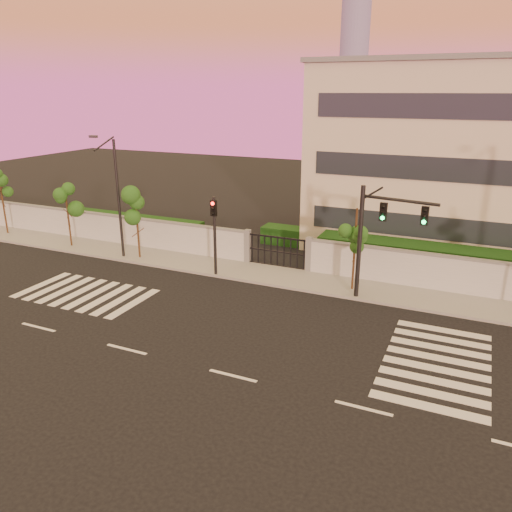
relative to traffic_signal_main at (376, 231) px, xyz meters
The scene contains 13 objects.
ground 10.54m from the traffic_signal_main, 109.37° to the right, with size 120.00×120.00×0.00m, color black.
sidewalk 5.07m from the traffic_signal_main, 159.64° to the left, with size 60.00×3.00×0.15m, color gray.
perimeter_wall 4.96m from the traffic_signal_main, 139.37° to the left, with size 60.00×0.36×2.20m.
hedge_row 6.54m from the traffic_signal_main, 111.06° to the left, with size 41.00×4.25×1.80m.
institutional_building 14.14m from the traffic_signal_main, 65.70° to the left, with size 24.40×12.40×12.25m.
road_markings 8.26m from the traffic_signal_main, 131.22° to the right, with size 57.00×7.62×0.02m.
street_tree_a 27.57m from the traffic_signal_main, behind, with size 1.49×1.19×5.21m.
street_tree_b 20.83m from the traffic_signal_main, behind, with size 1.44×1.14×4.47m.
street_tree_c 14.98m from the traffic_signal_main, behind, with size 1.53×1.22×4.45m.
street_tree_d 1.53m from the traffic_signal_main, 141.35° to the left, with size 1.46×1.16×4.59m.
traffic_signal_main is the anchor object (origin of this frame).
traffic_signal_secondary 9.04m from the traffic_signal_main, behind, with size 0.37×0.35×4.72m.
streetlight_west 16.07m from the traffic_signal_main, behind, with size 0.47×1.90×7.91m.
Camera 1 is at (7.60, -14.77, 10.35)m, focal length 35.00 mm.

